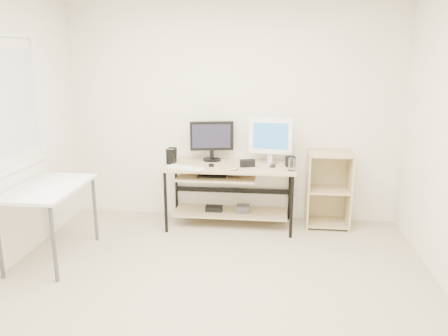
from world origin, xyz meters
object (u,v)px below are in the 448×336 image
(side_table, at_px, (48,194))
(black_monitor, at_px, (212,138))
(desk, at_px, (228,182))
(shelf_unit, at_px, (328,189))
(audio_controller, at_px, (171,157))
(white_imac, at_px, (270,137))

(side_table, distance_m, black_monitor, 1.94)
(desk, height_order, black_monitor, black_monitor)
(shelf_unit, xyz_separation_m, black_monitor, (-1.39, 0.03, 0.57))
(desk, height_order, audio_controller, audio_controller)
(side_table, bearing_deg, desk, 32.65)
(desk, relative_size, white_imac, 2.77)
(desk, distance_m, shelf_unit, 1.19)
(white_imac, xyz_separation_m, audio_controller, (-1.15, -0.19, -0.22))
(side_table, height_order, white_imac, white_imac)
(desk, relative_size, black_monitor, 2.88)
(black_monitor, height_order, white_imac, white_imac)
(side_table, xyz_separation_m, shelf_unit, (2.83, 1.22, -0.22))
(shelf_unit, bearing_deg, white_imac, -178.50)
(side_table, relative_size, white_imac, 1.85)
(black_monitor, xyz_separation_m, audio_controller, (-0.45, -0.24, -0.18))
(side_table, relative_size, black_monitor, 1.92)
(side_table, bearing_deg, audio_controller, 45.78)
(side_table, height_order, shelf_unit, shelf_unit)
(side_table, bearing_deg, white_imac, 29.37)
(side_table, xyz_separation_m, black_monitor, (1.44, 1.25, 0.35))
(desk, xyz_separation_m, white_imac, (0.48, 0.14, 0.52))
(side_table, xyz_separation_m, white_imac, (2.14, 1.20, 0.39))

